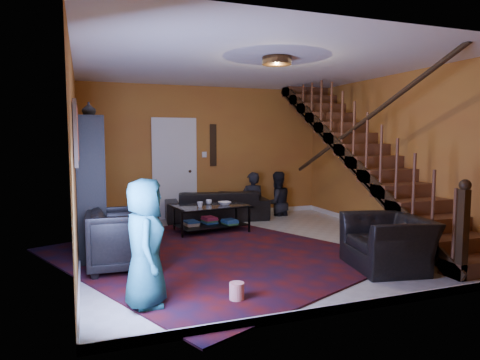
# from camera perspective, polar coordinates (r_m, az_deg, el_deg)

# --- Properties ---
(floor) EXTENTS (5.50, 5.50, 0.00)m
(floor) POSITION_cam_1_polar(r_m,az_deg,el_deg) (6.86, 1.86, -8.74)
(floor) COLOR beige
(floor) RESTS_ON ground
(room) EXTENTS (5.50, 5.50, 5.50)m
(room) POSITION_cam_1_polar(r_m,az_deg,el_deg) (7.76, -11.13, -6.78)
(room) COLOR #AF7326
(room) RESTS_ON ground
(staircase) EXTENTS (0.95, 5.02, 3.18)m
(staircase) POSITION_cam_1_polar(r_m,az_deg,el_deg) (7.71, 16.71, 3.12)
(staircase) COLOR brown
(staircase) RESTS_ON floor
(bookshelf) EXTENTS (0.35, 1.80, 2.00)m
(bookshelf) POSITION_cam_1_polar(r_m,az_deg,el_deg) (6.80, -19.26, -0.92)
(bookshelf) COLOR black
(bookshelf) RESTS_ON floor
(door) EXTENTS (0.82, 0.05, 2.05)m
(door) POSITION_cam_1_polar(r_m,az_deg,el_deg) (9.09, -8.71, 1.27)
(door) COLOR silver
(door) RESTS_ON floor
(framed_picture) EXTENTS (0.04, 0.74, 0.74)m
(framed_picture) POSITION_cam_1_polar(r_m,az_deg,el_deg) (5.26, -21.04, 5.78)
(framed_picture) COLOR maroon
(framed_picture) RESTS_ON room
(wall_hanging) EXTENTS (0.14, 0.03, 0.90)m
(wall_hanging) POSITION_cam_1_polar(r_m,az_deg,el_deg) (9.28, -3.60, 4.66)
(wall_hanging) COLOR black
(wall_hanging) RESTS_ON room
(ceiling_fixture) EXTENTS (0.40, 0.40, 0.10)m
(ceiling_fixture) POSITION_cam_1_polar(r_m,az_deg,el_deg) (6.01, 4.92, 15.55)
(ceiling_fixture) COLOR #3F2814
(ceiling_fixture) RESTS_ON room
(rug) EXTENTS (5.11, 5.39, 0.02)m
(rug) POSITION_cam_1_polar(r_m,az_deg,el_deg) (6.34, -3.87, -9.87)
(rug) COLOR #470D0C
(rug) RESTS_ON floor
(sofa) EXTENTS (2.20, 1.08, 0.62)m
(sofa) POSITION_cam_1_polar(r_m,az_deg,el_deg) (8.96, -3.13, -3.35)
(sofa) COLOR black
(sofa) RESTS_ON floor
(armchair_left) EXTENTS (0.92, 0.90, 0.80)m
(armchair_left) POSITION_cam_1_polar(r_m,az_deg,el_deg) (5.76, -15.30, -7.66)
(armchair_left) COLOR black
(armchair_left) RESTS_ON floor
(armchair_right) EXTENTS (1.10, 1.21, 0.69)m
(armchair_right) POSITION_cam_1_polar(r_m,az_deg,el_deg) (5.94, 19.13, -7.92)
(armchair_right) COLOR black
(armchair_right) RESTS_ON floor
(person_adult_a) EXTENTS (0.55, 0.39, 1.42)m
(person_adult_a) POSITION_cam_1_polar(r_m,az_deg,el_deg) (9.29, 1.67, -3.32)
(person_adult_a) COLOR black
(person_adult_a) RESTS_ON sofa
(person_adult_b) EXTENTS (0.72, 0.58, 1.42)m
(person_adult_b) POSITION_cam_1_polar(r_m,az_deg,el_deg) (9.52, 4.93, -3.14)
(person_adult_b) COLOR black
(person_adult_b) RESTS_ON sofa
(person_child) EXTENTS (0.48, 0.68, 1.31)m
(person_child) POSITION_cam_1_polar(r_m,az_deg,el_deg) (4.40, -12.54, -8.27)
(person_child) COLOR #18565E
(person_child) RESTS_ON armchair_left
(coffee_table) EXTENTS (1.39, 0.95, 0.49)m
(coffee_table) POSITION_cam_1_polar(r_m,az_deg,el_deg) (7.81, -3.88, -4.86)
(coffee_table) COLOR black
(coffee_table) RESTS_ON floor
(cup_a) EXTENTS (0.15, 0.15, 0.09)m
(cup_a) POSITION_cam_1_polar(r_m,az_deg,el_deg) (7.90, -4.18, -2.92)
(cup_a) COLOR #999999
(cup_a) RESTS_ON coffee_table
(cup_b) EXTENTS (0.13, 0.13, 0.10)m
(cup_b) POSITION_cam_1_polar(r_m,az_deg,el_deg) (7.57, -5.35, -3.27)
(cup_b) COLOR #999999
(cup_b) RESTS_ON coffee_table
(bowl) EXTENTS (0.25, 0.25, 0.06)m
(bowl) POSITION_cam_1_polar(r_m,az_deg,el_deg) (7.82, -2.07, -3.11)
(bowl) COLOR #999999
(bowl) RESTS_ON coffee_table
(vase) EXTENTS (0.18, 0.18, 0.19)m
(vase) POSITION_cam_1_polar(r_m,az_deg,el_deg) (6.28, -19.51, 8.90)
(vase) COLOR #999999
(vase) RESTS_ON bookshelf
(popcorn_bucket) EXTENTS (0.20, 0.20, 0.18)m
(popcorn_bucket) POSITION_cam_1_polar(r_m,az_deg,el_deg) (4.61, -0.44, -14.59)
(popcorn_bucket) COLOR red
(popcorn_bucket) RESTS_ON rug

